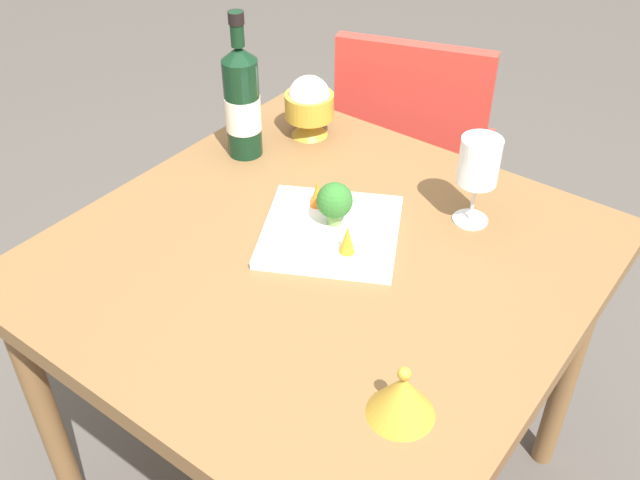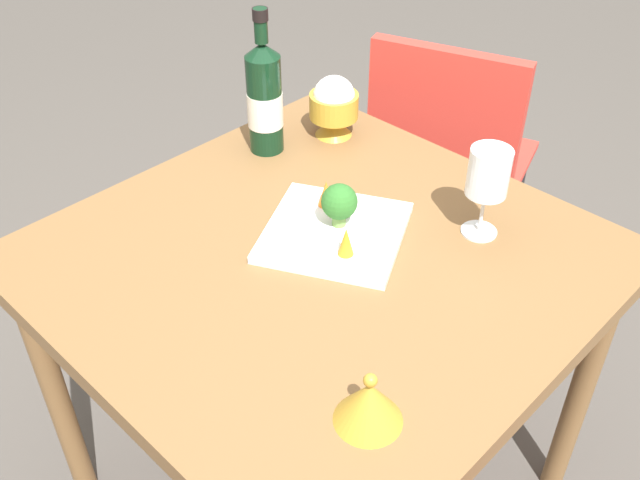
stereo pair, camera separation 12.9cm
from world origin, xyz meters
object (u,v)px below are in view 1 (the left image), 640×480
wine_glass (479,163)px  rice_bowl (309,105)px  carrot_garnish_left (347,239)px  broccoli_floret (335,201)px  chair_near_window (413,144)px  carrot_garnish_right (318,193)px  serving_plate (331,231)px  rice_bowl_lid (402,396)px  wine_bottle (242,102)px

wine_glass → rice_bowl: wine_glass is taller
carrot_garnish_left → broccoli_floret: bearing=-39.2°
chair_near_window → broccoli_floret: chair_near_window is taller
rice_bowl → carrot_garnish_right: size_ratio=2.62×
wine_glass → broccoli_floret: bearing=43.5°
rice_bowl → serving_plate: size_ratio=0.42×
rice_bowl → carrot_garnish_right: (-0.20, 0.23, -0.03)m
wine_glass → rice_bowl_lid: wine_glass is taller
rice_bowl → carrot_garnish_left: 0.46m
wine_glass → broccoli_floret: size_ratio=2.09×
rice_bowl → broccoli_floret: bearing=134.9°
chair_near_window → carrot_garnish_left: bearing=-87.1°
carrot_garnish_left → carrot_garnish_right: carrot_garnish_left is taller
chair_near_window → carrot_garnish_left: chair_near_window is taller
chair_near_window → broccoli_floret: size_ratio=9.91×
wine_glass → rice_bowl_lid: size_ratio=1.79×
wine_glass → serving_plate: size_ratio=0.53×
wine_glass → chair_near_window: bearing=-50.2°
rice_bowl_lid → serving_plate: 0.43m
chair_near_window → serving_plate: size_ratio=2.52×
chair_near_window → wine_glass: size_ratio=4.75×
broccoli_floret → carrot_garnish_left: broccoli_floret is taller
carrot_garnish_left → rice_bowl_lid: bearing=137.7°
broccoli_floret → carrot_garnish_right: (0.06, -0.03, -0.02)m
chair_near_window → serving_plate: 0.74m
rice_bowl → broccoli_floret: rice_bowl is taller
carrot_garnish_left → wine_glass: bearing=-117.4°
wine_bottle → serving_plate: bearing=158.7°
chair_near_window → carrot_garnish_left: (-0.28, 0.72, 0.24)m
rice_bowl_lid → carrot_garnish_right: size_ratio=1.85×
rice_bowl_lid → carrot_garnish_right: rice_bowl_lid is taller
wine_bottle → rice_bowl_lid: 0.77m
chair_near_window → serving_plate: bearing=-90.9°
chair_near_window → serving_plate: chair_near_window is taller
serving_plate → broccoli_floret: 0.06m
rice_bowl_lid → broccoli_floret: bearing=-41.7°
broccoli_floret → chair_near_window: bearing=-72.5°
serving_plate → carrot_garnish_right: carrot_garnish_right is taller
rice_bowl → broccoli_floret: 0.37m
chair_near_window → carrot_garnish_left: 0.80m
rice_bowl → carrot_garnish_right: bearing=130.5°
chair_near_window → rice_bowl_lid: (-0.54, 0.95, 0.23)m
rice_bowl_lid → carrot_garnish_right: (0.39, -0.32, 0.01)m
broccoli_floret → carrot_garnish_right: broccoli_floret is taller
rice_bowl → carrot_garnish_left: rice_bowl is taller
wine_glass → carrot_garnish_left: size_ratio=3.19×
chair_near_window → rice_bowl_lid: 1.12m
chair_near_window → broccoli_floret: 0.74m
chair_near_window → broccoli_floret: (-0.21, 0.66, 0.26)m
wine_glass → broccoli_floret: 0.27m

